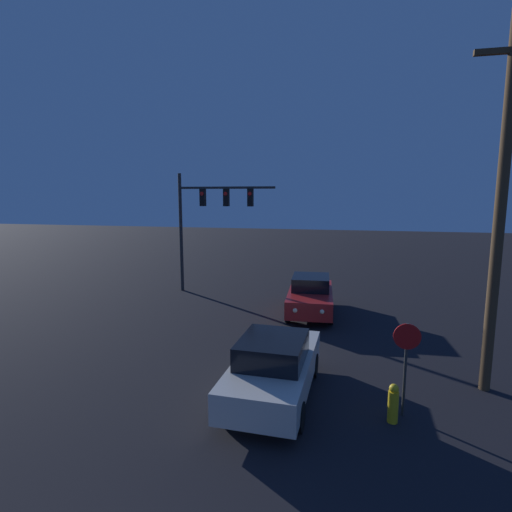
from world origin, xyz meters
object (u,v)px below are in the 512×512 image
at_px(utility_pole, 501,205).
at_px(stop_sign, 406,353).
at_px(traffic_signal_mast, 207,211).
at_px(car_near, 274,366).
at_px(car_far, 310,295).
at_px(fire_hydrant, 393,403).

bearing_deg(utility_pole, stop_sign, -141.14).
relative_size(traffic_signal_mast, utility_pole, 0.66).
bearing_deg(stop_sign, car_near, 175.87).
xyz_separation_m(car_far, utility_pole, (5.24, -6.06, 4.14)).
bearing_deg(traffic_signal_mast, fire_hydrant, -52.84).
relative_size(stop_sign, utility_pole, 0.24).
bearing_deg(car_far, fire_hydrant, 104.45).
height_order(car_near, car_far, same).
bearing_deg(traffic_signal_mast, car_near, -62.36).
bearing_deg(utility_pole, fire_hydrant, -139.61).
height_order(car_near, traffic_signal_mast, traffic_signal_mast).
bearing_deg(car_near, traffic_signal_mast, 119.71).
relative_size(car_far, traffic_signal_mast, 0.74).
distance_m(utility_pole, fire_hydrant, 5.66).
height_order(traffic_signal_mast, stop_sign, traffic_signal_mast).
relative_size(car_near, stop_sign, 2.06).
relative_size(car_near, car_far, 0.99).
height_order(car_far, stop_sign, stop_sign).
distance_m(car_far, utility_pole, 9.02).
bearing_deg(car_near, utility_pole, 18.83).
bearing_deg(stop_sign, utility_pole, 38.86).
height_order(car_near, stop_sign, stop_sign).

